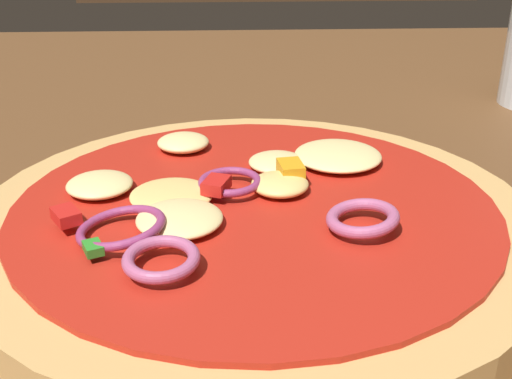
# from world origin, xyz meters

# --- Properties ---
(dining_table) EXTENTS (1.24, 1.10, 0.04)m
(dining_table) POSITION_xyz_m (0.00, 0.00, 0.02)
(dining_table) COLOR brown
(dining_table) RESTS_ON ground
(pizza) EXTENTS (0.29, 0.29, 0.03)m
(pizza) POSITION_xyz_m (0.00, -0.02, 0.05)
(pizza) COLOR tan
(pizza) RESTS_ON dining_table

